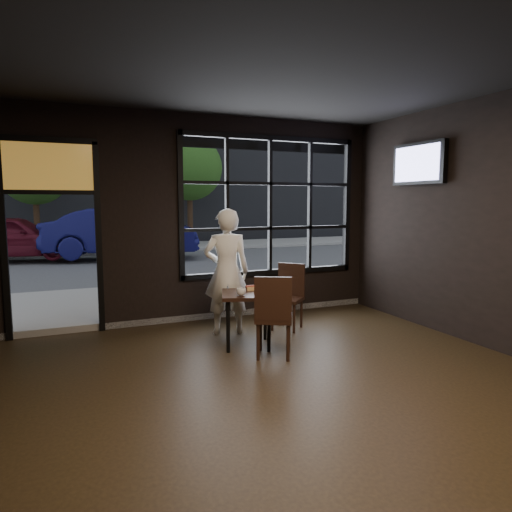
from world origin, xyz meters
name	(u,v)px	position (x,y,z in m)	size (l,w,h in m)	color
floor	(311,414)	(0.00, 0.00, -0.01)	(6.00, 7.00, 0.02)	black
ceiling	(316,35)	(0.00, 0.00, 3.21)	(6.00, 7.00, 0.02)	black
window_frame	(270,206)	(1.20, 3.50, 1.80)	(3.06, 0.12, 2.28)	black
stained_transom	(49,166)	(-2.10, 3.50, 2.35)	(1.20, 0.06, 0.70)	orange
street_asphalt	(101,235)	(0.00, 24.00, -0.02)	(60.00, 41.00, 0.04)	#545456
building_across	(97,95)	(0.00, 23.00, 7.50)	(28.00, 12.00, 15.00)	#5B5956
cafe_table	(248,319)	(0.19, 1.99, 0.35)	(0.65, 0.65, 0.71)	black
chair_near	(274,315)	(0.34, 1.50, 0.51)	(0.44, 0.44, 1.01)	black
chair_window	(287,297)	(1.03, 2.50, 0.48)	(0.41, 0.41, 0.96)	black
man	(227,272)	(0.14, 2.66, 0.89)	(0.65, 0.43, 1.78)	white
hotdog	(253,288)	(0.32, 2.12, 0.73)	(0.20, 0.08, 0.06)	tan
cup	(241,292)	(0.05, 1.85, 0.75)	(0.12, 0.12, 0.10)	silver
tv	(419,164)	(2.93, 2.00, 2.43)	(0.12, 1.05, 0.61)	black
navy_car	(123,232)	(-0.21, 11.80, 0.89)	(1.67, 4.80, 1.58)	#0E0E43
maroon_car	(12,237)	(-3.43, 12.55, 0.79)	(1.62, 4.03, 1.37)	#550F1C
tree_left	(34,170)	(-2.83, 14.88, 2.99)	(2.49, 2.49, 4.24)	#332114
tree_right	(189,168)	(2.93, 15.23, 3.25)	(2.70, 2.70, 4.61)	#332114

